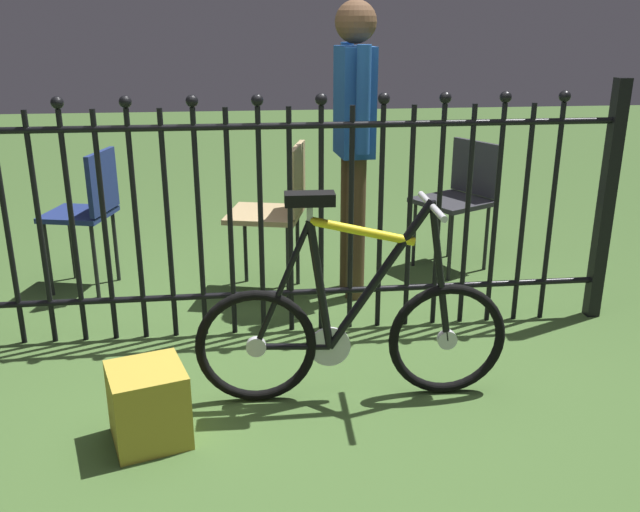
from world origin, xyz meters
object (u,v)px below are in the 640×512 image
chair_charcoal (461,191)px  display_crate (148,405)px  chair_navy (89,205)px  chair_tan (278,204)px  person_visitor (354,126)px  bicycle (352,329)px

chair_charcoal → display_crate: size_ratio=2.68×
chair_navy → chair_charcoal: (2.33, 0.15, -0.02)m
chair_tan → person_visitor: bearing=-4.6°
bicycle → chair_charcoal: bearing=58.7°
bicycle → display_crate: (-0.84, -0.24, -0.17)m
chair_tan → person_visitor: (0.43, -0.04, 0.45)m
chair_navy → person_visitor: 1.64m
bicycle → chair_tan: bicycle is taller
bicycle → person_visitor: size_ratio=0.80×
chair_navy → display_crate: (0.52, -1.69, -0.37)m
person_visitor → display_crate: size_ratio=5.43×
chair_navy → display_crate: 1.80m
person_visitor → chair_charcoal: bearing=26.9°
bicycle → chair_navy: 1.99m
bicycle → chair_charcoal: size_ratio=1.62×
chair_tan → bicycle: bearing=-79.1°
chair_charcoal → chair_tan: bearing=-163.4°
person_visitor → display_crate: (-1.03, -1.44, -0.85)m
bicycle → display_crate: bicycle is taller
chair_tan → chair_charcoal: chair_tan is taller
chair_charcoal → person_visitor: 1.00m
chair_charcoal → display_crate: 2.60m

